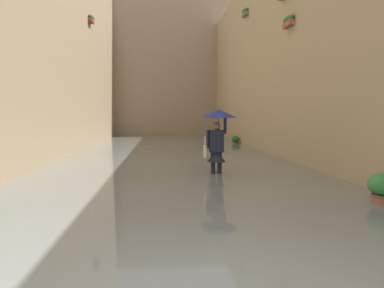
{
  "coord_description": "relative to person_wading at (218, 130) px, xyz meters",
  "views": [
    {
      "loc": [
        0.4,
        2.19,
        1.76
      ],
      "look_at": [
        -0.43,
        -7.31,
        0.99
      ],
      "focal_mm": 33.03,
      "sensor_mm": 36.0,
      "label": 1
    }
  ],
  "objects": [
    {
      "name": "person_wading",
      "position": [
        0.0,
        0.0,
        0.0
      ],
      "size": [
        1.01,
        1.01,
        1.99
      ],
      "color": "#4C4233",
      "rests_on": "ground_plane"
    },
    {
      "name": "building_facade_left",
      "position": [
        -3.78,
        -5.59,
        3.03
      ],
      "size": [
        2.04,
        29.51,
        8.84
      ],
      "color": "tan",
      "rests_on": "ground_plane"
    },
    {
      "name": "potted_plant_near_left",
      "position": [
        -2.62,
        -10.03,
        -1.03
      ],
      "size": [
        0.43,
        0.43,
        0.64
      ],
      "color": "brown",
      "rests_on": "ground_plane"
    },
    {
      "name": "ground_plane",
      "position": [
        1.1,
        -5.6,
        -1.39
      ],
      "size": [
        63.78,
        63.78,
        0.0
      ],
      "primitive_type": "plane",
      "color": "#605B56"
    },
    {
      "name": "potted_plant_far_left",
      "position": [
        -2.4,
        3.46,
        -0.96
      ],
      "size": [
        0.48,
        0.48,
        0.74
      ],
      "color": "#9E563D",
      "rests_on": "ground_plane"
    },
    {
      "name": "flood_water",
      "position": [
        1.1,
        -5.6,
        -1.29
      ],
      "size": [
        8.77,
        31.51,
        0.21
      ],
      "primitive_type": "cube",
      "color": "slate",
      "rests_on": "ground_plane"
    },
    {
      "name": "building_facade_right",
      "position": [
        5.99,
        -5.59,
        4.95
      ],
      "size": [
        2.04,
        29.51,
        12.69
      ],
      "color": "tan",
      "rests_on": "ground_plane"
    },
    {
      "name": "building_facade_far",
      "position": [
        1.1,
        -19.25,
        4.07
      ],
      "size": [
        11.57,
        1.8,
        10.93
      ],
      "primitive_type": "cube",
      "color": "gray",
      "rests_on": "ground_plane"
    }
  ]
}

